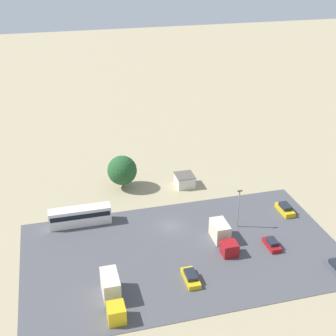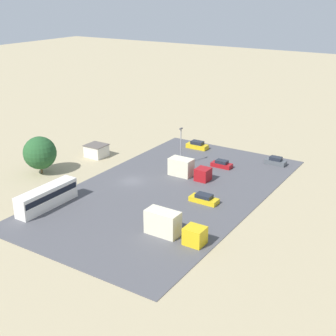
{
  "view_description": "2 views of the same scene",
  "coord_description": "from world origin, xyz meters",
  "px_view_note": "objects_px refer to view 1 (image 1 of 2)",
  "views": [
    {
      "loc": [
        18.81,
        69.71,
        48.45
      ],
      "look_at": [
        6.08,
        21.27,
        23.23
      ],
      "focal_mm": 50.0,
      "sensor_mm": 36.0,
      "label": 1
    },
    {
      "loc": [
        62.68,
        47.84,
        32.92
      ],
      "look_at": [
        1.02,
        8.46,
        4.71
      ],
      "focal_mm": 50.0,
      "sensor_mm": 36.0,
      "label": 2
    }
  ],
  "objects_px": {
    "shed_building": "(185,180)",
    "parked_car_2": "(272,244)",
    "parked_truck_1": "(112,293)",
    "parked_car_0": "(191,277)",
    "parked_car_3": "(336,267)",
    "bus": "(80,216)",
    "parked_truck_0": "(222,236)",
    "parked_car_1": "(285,209)"
  },
  "relations": [
    {
      "from": "shed_building",
      "to": "parked_car_2",
      "type": "relative_size",
      "value": 1.02
    },
    {
      "from": "shed_building",
      "to": "parked_truck_1",
      "type": "xyz_separation_m",
      "value": [
        20.29,
        31.27,
        0.43
      ]
    },
    {
      "from": "parked_car_0",
      "to": "parked_car_3",
      "type": "distance_m",
      "value": 23.44
    },
    {
      "from": "parked_truck_1",
      "to": "parked_car_2",
      "type": "bearing_deg",
      "value": -167.48
    },
    {
      "from": "shed_building",
      "to": "bus",
      "type": "bearing_deg",
      "value": 22.35
    },
    {
      "from": "bus",
      "to": "parked_car_0",
      "type": "bearing_deg",
      "value": 36.65
    },
    {
      "from": "shed_building",
      "to": "parked_car_3",
      "type": "height_order",
      "value": "shed_building"
    },
    {
      "from": "bus",
      "to": "parked_car_0",
      "type": "height_order",
      "value": "bus"
    },
    {
      "from": "shed_building",
      "to": "parked_truck_0",
      "type": "relative_size",
      "value": 0.51
    },
    {
      "from": "parked_truck_0",
      "to": "parked_truck_1",
      "type": "bearing_deg",
      "value": 24.86
    },
    {
      "from": "parked_car_0",
      "to": "parked_truck_0",
      "type": "xyz_separation_m",
      "value": [
        -8.21,
        -8.01,
        0.91
      ]
    },
    {
      "from": "bus",
      "to": "parked_truck_1",
      "type": "height_order",
      "value": "parked_truck_1"
    },
    {
      "from": "parked_car_1",
      "to": "parked_car_2",
      "type": "distance_m",
      "value": 12.22
    },
    {
      "from": "parked_car_3",
      "to": "parked_truck_1",
      "type": "bearing_deg",
      "value": 176.72
    },
    {
      "from": "parked_truck_1",
      "to": "parked_truck_0",
      "type": "bearing_deg",
      "value": -155.14
    },
    {
      "from": "parked_truck_1",
      "to": "parked_car_1",
      "type": "bearing_deg",
      "value": -156.04
    },
    {
      "from": "parked_car_1",
      "to": "parked_car_3",
      "type": "xyz_separation_m",
      "value": [
        0.39,
        18.05,
        -0.02
      ]
    },
    {
      "from": "parked_car_0",
      "to": "parked_car_3",
      "type": "xyz_separation_m",
      "value": [
        -23.16,
        3.61,
        0.08
      ]
    },
    {
      "from": "parked_truck_0",
      "to": "parked_car_3",
      "type": "bearing_deg",
      "value": 142.14
    },
    {
      "from": "parked_car_0",
      "to": "parked_truck_0",
      "type": "height_order",
      "value": "parked_truck_0"
    },
    {
      "from": "parked_car_1",
      "to": "parked_car_2",
      "type": "bearing_deg",
      "value": -127.7
    },
    {
      "from": "parked_car_3",
      "to": "parked_truck_1",
      "type": "distance_m",
      "value": 35.71
    },
    {
      "from": "parked_car_1",
      "to": "parked_truck_0",
      "type": "height_order",
      "value": "parked_truck_0"
    },
    {
      "from": "parked_car_3",
      "to": "bus",
      "type": "bearing_deg",
      "value": 148.01
    },
    {
      "from": "parked_car_0",
      "to": "parked_car_1",
      "type": "bearing_deg",
      "value": -148.49
    },
    {
      "from": "shed_building",
      "to": "parked_car_0",
      "type": "bearing_deg",
      "value": 75.25
    },
    {
      "from": "parked_car_0",
      "to": "parked_truck_1",
      "type": "distance_m",
      "value": 12.62
    },
    {
      "from": "bus",
      "to": "parked_car_2",
      "type": "height_order",
      "value": "bus"
    },
    {
      "from": "parked_truck_0",
      "to": "bus",
      "type": "bearing_deg",
      "value": -27.78
    },
    {
      "from": "parked_car_3",
      "to": "parked_truck_1",
      "type": "relative_size",
      "value": 0.45
    },
    {
      "from": "parked_car_1",
      "to": "parked_truck_1",
      "type": "relative_size",
      "value": 0.52
    },
    {
      "from": "bus",
      "to": "shed_building",
      "type": "bearing_deg",
      "value": 112.35
    },
    {
      "from": "bus",
      "to": "parked_truck_0",
      "type": "xyz_separation_m",
      "value": [
        -23.29,
        12.27,
        -0.33
      ]
    },
    {
      "from": "parked_car_0",
      "to": "parked_car_3",
      "type": "relative_size",
      "value": 1.16
    },
    {
      "from": "parked_car_2",
      "to": "parked_car_3",
      "type": "relative_size",
      "value": 0.99
    },
    {
      "from": "parked_car_1",
      "to": "parked_car_3",
      "type": "bearing_deg",
      "value": -91.25
    },
    {
      "from": "parked_car_2",
      "to": "parked_truck_0",
      "type": "relative_size",
      "value": 0.5
    },
    {
      "from": "parked_car_1",
      "to": "parked_truck_0",
      "type": "relative_size",
      "value": 0.58
    },
    {
      "from": "bus",
      "to": "parked_car_2",
      "type": "xyz_separation_m",
      "value": [
        -31.16,
        15.51,
        -1.24
      ]
    },
    {
      "from": "parked_car_0",
      "to": "parked_car_3",
      "type": "height_order",
      "value": "parked_car_3"
    },
    {
      "from": "parked_car_3",
      "to": "parked_car_0",
      "type": "bearing_deg",
      "value": 171.13
    },
    {
      "from": "parked_car_0",
      "to": "parked_car_2",
      "type": "distance_m",
      "value": 16.77
    }
  ]
}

